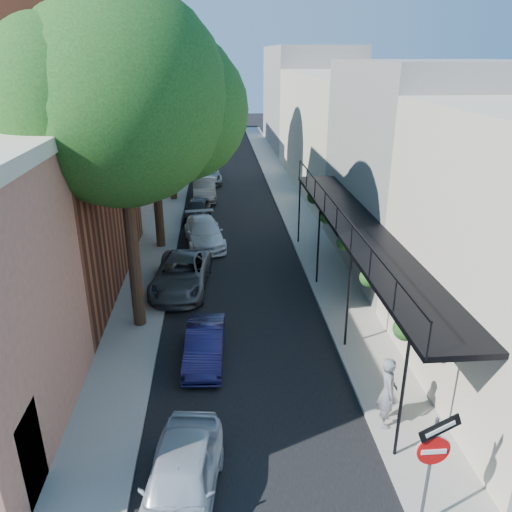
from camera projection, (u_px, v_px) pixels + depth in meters
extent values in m
cube|color=black|center=(229.00, 188.00, 36.99)|extent=(6.00, 64.00, 0.01)
cube|color=gray|center=(174.00, 188.00, 36.68)|extent=(2.00, 64.00, 0.12)
cube|color=gray|center=(282.00, 186.00, 37.27)|extent=(2.00, 64.00, 0.12)
cube|color=beige|center=(30.00, 455.00, 10.77)|extent=(0.10, 1.20, 2.20)
cube|color=gray|center=(104.00, 89.00, 18.84)|extent=(0.06, 7.00, 4.00)
cube|color=gray|center=(84.00, 136.00, 30.94)|extent=(8.00, 12.00, 9.00)
cube|color=#C0B79E|center=(122.00, 106.00, 43.69)|extent=(8.00, 16.00, 10.00)
cube|color=tan|center=(143.00, 103.00, 56.99)|extent=(8.00, 12.00, 8.00)
cube|color=gray|center=(439.00, 169.00, 22.11)|extent=(8.00, 10.00, 9.00)
cube|color=#C0B79E|center=(352.00, 132.00, 36.15)|extent=(8.00, 20.00, 8.00)
cube|color=gray|center=(308.00, 97.00, 52.40)|extent=(8.00, 16.00, 10.00)
cube|color=black|center=(362.00, 230.00, 17.51)|extent=(2.00, 16.00, 0.15)
cube|color=black|center=(337.00, 206.00, 17.11)|extent=(0.05, 16.00, 0.05)
cylinder|color=black|center=(402.00, 397.00, 11.62)|extent=(0.08, 0.08, 3.40)
cylinder|color=black|center=(299.00, 211.00, 25.47)|extent=(0.08, 0.08, 3.40)
sphere|color=#173F12|center=(405.00, 329.00, 12.10)|extent=(0.60, 0.60, 0.60)
sphere|color=#173F12|center=(345.00, 242.00, 17.64)|extent=(0.60, 0.60, 0.60)
sphere|color=#173F12|center=(313.00, 197.00, 23.18)|extent=(0.60, 0.60, 0.60)
cylinder|color=#595B60|center=(428.00, 477.00, 9.89)|extent=(0.07, 0.07, 2.90)
cylinder|color=red|center=(433.00, 451.00, 9.59)|extent=(0.66, 0.04, 0.66)
cube|color=white|center=(434.00, 452.00, 9.57)|extent=(0.50, 0.02, 0.10)
cylinder|color=white|center=(433.00, 450.00, 9.61)|extent=(0.70, 0.02, 0.70)
cube|color=black|center=(440.00, 428.00, 9.38)|extent=(0.89, 0.15, 0.58)
cube|color=white|center=(441.00, 429.00, 9.35)|extent=(0.60, 0.10, 0.31)
cylinder|color=#342015|center=(132.00, 236.00, 16.92)|extent=(0.44, 0.44, 7.00)
sphere|color=#173F12|center=(118.00, 97.00, 15.22)|extent=(6.80, 6.80, 6.80)
sphere|color=#173F12|center=(177.00, 110.00, 16.48)|extent=(4.76, 4.76, 4.76)
cylinder|color=#342015|center=(157.00, 188.00, 24.44)|extent=(0.44, 0.44, 6.30)
sphere|color=#173F12|center=(150.00, 102.00, 22.92)|extent=(6.00, 6.00, 6.00)
sphere|color=#173F12|center=(185.00, 111.00, 24.05)|extent=(4.20, 4.20, 4.20)
cylinder|color=#342015|center=(171.00, 146.00, 32.56)|extent=(0.44, 0.44, 7.35)
sphere|color=#173F12|center=(166.00, 69.00, 30.78)|extent=(7.00, 7.00, 7.00)
sphere|color=#173F12|center=(195.00, 76.00, 32.07)|extent=(4.90, 4.90, 4.90)
imported|color=#B1B9C4|center=(181.00, 481.00, 10.77)|extent=(2.07, 4.13, 1.35)
imported|color=#14123A|center=(205.00, 345.00, 16.00)|extent=(1.36, 3.47, 1.13)
imported|color=#4C4E52|center=(181.00, 275.00, 20.87)|extent=(2.61, 4.96, 1.33)
imported|color=white|center=(204.00, 233.00, 25.83)|extent=(2.42, 4.70, 1.30)
imported|color=black|center=(197.00, 210.00, 29.80)|extent=(1.74, 3.65, 1.21)
imported|color=slate|center=(204.00, 189.00, 33.96)|extent=(1.69, 4.33, 1.41)
imported|color=gray|center=(207.00, 174.00, 38.47)|extent=(2.38, 4.66, 1.26)
imported|color=slate|center=(388.00, 392.00, 12.91)|extent=(0.58, 0.79, 2.00)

